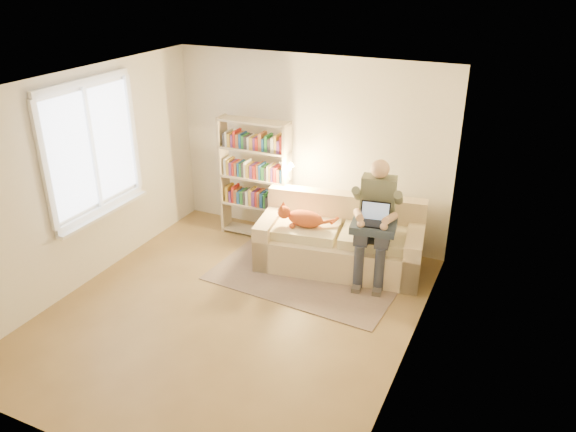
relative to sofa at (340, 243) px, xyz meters
The scene contains 14 objects.
floor 1.77m from the sofa, 115.43° to the right, with size 4.50×4.50×0.00m, color olive.
ceiling 2.86m from the sofa, 115.43° to the right, with size 4.00×4.50×0.02m, color white.
wall_left 3.31m from the sofa, 150.23° to the right, with size 0.02×4.50×2.60m, color silver.
wall_right 2.23m from the sofa, 51.44° to the right, with size 0.02×4.50×2.60m, color silver.
wall_back 1.40m from the sofa, 137.76° to the left, with size 4.00×0.02×2.60m, color silver.
wall_front 4.01m from the sofa, 101.06° to the right, with size 4.00×0.02×2.60m, color silver.
window 3.20m from the sofa, 153.02° to the right, with size 0.12×1.52×1.69m.
sofa is the anchor object (origin of this frame).
person 0.71m from the sofa, 10.22° to the right, with size 0.51×0.73×1.52m.
cat 0.64m from the sofa, 156.10° to the right, with size 0.71×0.33×0.27m.
blanket 0.72m from the sofa, 23.90° to the right, with size 0.54×0.44×0.09m, color #263243.
laptop 0.78m from the sofa, 22.91° to the right, with size 0.40×0.34×0.31m.
bookshelf 1.60m from the sofa, 167.06° to the left, with size 1.15×0.31×1.74m.
rug 0.66m from the sofa, 119.23° to the right, with size 2.34×1.39×0.01m, color gray.
Camera 1 is at (2.87, -4.65, 3.73)m, focal length 35.00 mm.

